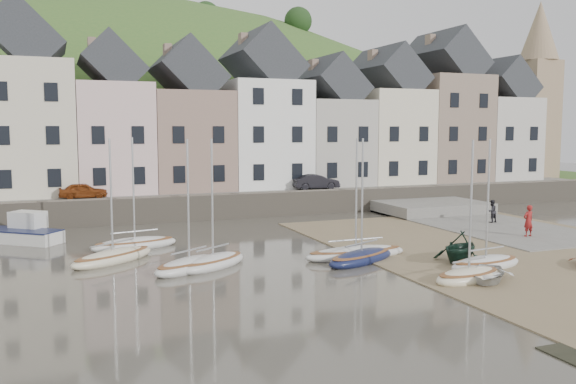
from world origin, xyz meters
name	(u,v)px	position (x,y,z in m)	size (l,w,h in m)	color
ground	(333,267)	(0.00, 0.00, 0.00)	(160.00, 160.00, 0.00)	#494339
quay_land	(191,189)	(0.00, 32.00, 0.75)	(90.00, 30.00, 1.50)	#375F26
quay_street	(222,192)	(0.00, 20.50, 1.55)	(70.00, 7.00, 0.10)	slate
seawall	(234,206)	(0.00, 17.00, 0.90)	(70.00, 1.20, 1.80)	slate
beach	(516,249)	(11.00, 0.00, 0.03)	(18.00, 26.00, 0.06)	#796749
slipway	(480,223)	(15.00, 8.00, 0.06)	(8.00, 18.00, 0.12)	slate
hillside	(116,305)	(-5.00, 60.00, -17.99)	(134.40, 84.00, 84.00)	#375F26
townhouse_terrace	(231,120)	(1.76, 24.00, 7.32)	(61.05, 8.00, 13.93)	white
church_spire	(537,85)	(34.55, 24.00, 11.06)	(4.00, 4.00, 18.00)	#997F60
sailboat_0	(135,244)	(-8.29, 7.92, 0.26)	(5.01, 2.49, 6.32)	silver
sailboat_1	(213,262)	(-5.39, 1.94, 0.26)	(4.33, 3.66, 6.32)	silver
sailboat_2	(113,257)	(-9.73, 4.87, 0.26)	(4.89, 4.19, 6.32)	beige
sailboat_3	(189,265)	(-6.58, 1.71, 0.26)	(4.33, 3.64, 6.32)	silver
sailboat_4	(356,253)	(1.91, 1.37, 0.26)	(5.67, 1.62, 6.32)	silver
sailboat_5	(361,257)	(1.72, 0.38, 0.26)	(4.94, 3.42, 6.32)	#141B40
sailboat_6	(486,263)	(6.52, -2.97, 0.27)	(4.28, 2.05, 6.32)	silver
sailboat_7	(469,276)	(4.23, -4.69, 0.27)	(3.91, 2.22, 6.32)	beige
motorboat_2	(19,232)	(-14.34, 12.43, 0.58)	(5.33, 4.78, 1.70)	silver
rowboat_white	(486,274)	(4.87, -5.05, 0.37)	(2.17, 3.04, 0.63)	silver
rowboat_green	(460,247)	(6.09, -1.58, 0.83)	(2.51, 2.91, 1.54)	black
person_red	(528,221)	(14.14, 2.58, 1.07)	(0.69, 0.45, 1.89)	maroon
person_dark	(492,211)	(15.75, 7.78, 0.90)	(0.76, 0.59, 1.56)	black
car_left	(83,191)	(-10.43, 19.50, 2.17)	(1.34, 3.32, 1.13)	maroon
car_right	(316,182)	(7.66, 19.50, 2.23)	(1.33, 3.81, 1.25)	black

